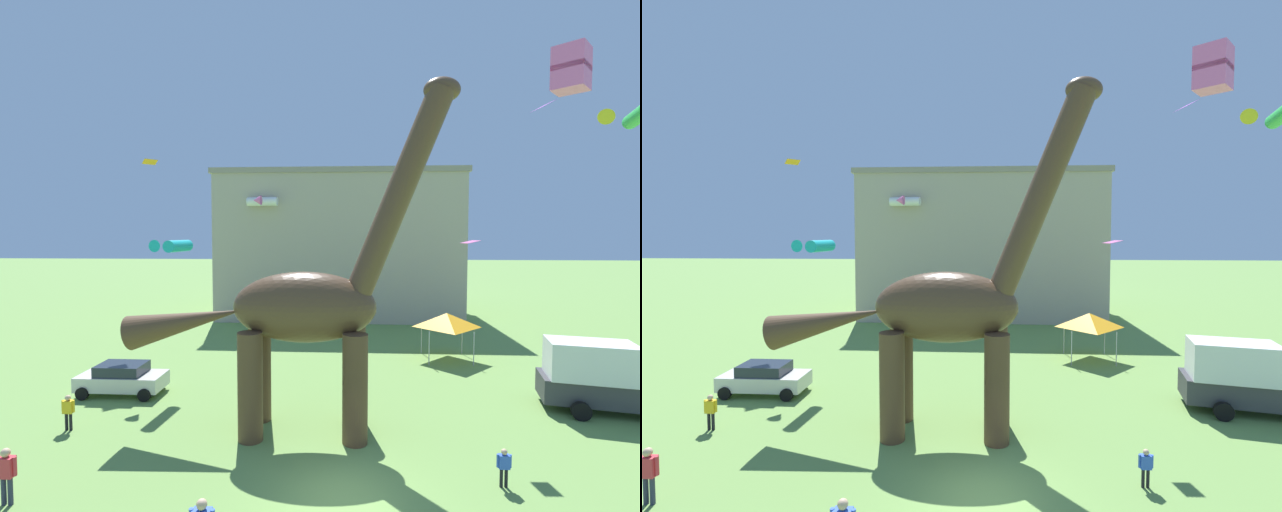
% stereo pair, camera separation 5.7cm
% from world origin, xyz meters
% --- Properties ---
extents(ground_plane, '(240.00, 240.00, 0.00)m').
position_xyz_m(ground_plane, '(0.00, 0.00, 0.00)').
color(ground_plane, '#6B9347').
extents(dinosaur_sculpture, '(13.57, 2.87, 14.18)m').
position_xyz_m(dinosaur_sculpture, '(-1.63, 4.61, 5.13)').
color(dinosaur_sculpture, '#513823').
rests_on(dinosaur_sculpture, ground_plane).
extents(parked_sedan_left, '(4.20, 2.00, 1.55)m').
position_xyz_m(parked_sedan_left, '(-11.14, 8.13, 0.81)').
color(parked_sedan_left, silver).
rests_on(parked_sedan_left, ground_plane).
extents(parked_box_truck, '(5.93, 3.28, 3.20)m').
position_xyz_m(parked_box_truck, '(11.91, 7.30, 1.65)').
color(parked_box_truck, '#38383D').
rests_on(parked_box_truck, ground_plane).
extents(person_strolling_adult, '(0.47, 0.21, 1.26)m').
position_xyz_m(person_strolling_adult, '(5.18, 0.99, 0.76)').
color(person_strolling_adult, black).
rests_on(person_strolling_adult, ground_plane).
extents(person_watching_child, '(0.55, 0.24, 1.48)m').
position_xyz_m(person_watching_child, '(-11.27, 4.05, 0.89)').
color(person_watching_child, black).
rests_on(person_watching_child, ground_plane).
extents(person_far_spectator, '(0.65, 0.29, 1.73)m').
position_xyz_m(person_far_spectator, '(-9.99, -0.79, 1.05)').
color(person_far_spectator, '#2D3347').
rests_on(person_far_spectator, ground_plane).
extents(festival_canopy_tent, '(3.15, 3.15, 3.00)m').
position_xyz_m(festival_canopy_tent, '(6.60, 15.20, 2.54)').
color(festival_canopy_tent, '#B2B2B7').
rests_on(festival_canopy_tent, ground_plane).
extents(kite_high_left, '(1.38, 1.83, 0.60)m').
position_xyz_m(kite_high_left, '(15.16, 21.82, 17.82)').
color(kite_high_left, purple).
extents(kite_far_left, '(0.72, 0.88, 0.13)m').
position_xyz_m(kite_far_left, '(5.42, 6.07, 7.75)').
color(kite_far_left, pink).
extents(kite_trailing, '(1.23, 1.23, 1.24)m').
position_xyz_m(kite_trailing, '(6.61, 0.41, 12.88)').
color(kite_trailing, pink).
extents(kite_far_right, '(2.02, 2.32, 0.67)m').
position_xyz_m(kite_far_right, '(-9.23, 10.30, 7.43)').
color(kite_far_right, '#19B2B7').
extents(kite_mid_right, '(2.77, 2.44, 0.80)m').
position_xyz_m(kite_mid_right, '(-7.21, 24.76, 10.89)').
color(kite_mid_right, white).
extents(kite_near_low, '(1.03, 1.01, 0.27)m').
position_xyz_m(kite_near_low, '(-12.56, 14.88, 12.73)').
color(kite_near_low, orange).
extents(kite_mid_left, '(2.42, 2.56, 0.72)m').
position_xyz_m(kite_mid_left, '(13.18, 8.20, 13.48)').
color(kite_mid_left, green).
extents(background_building_block, '(23.10, 13.82, 13.96)m').
position_xyz_m(background_building_block, '(-0.57, 32.42, 6.99)').
color(background_building_block, '#B7A893').
rests_on(background_building_block, ground_plane).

